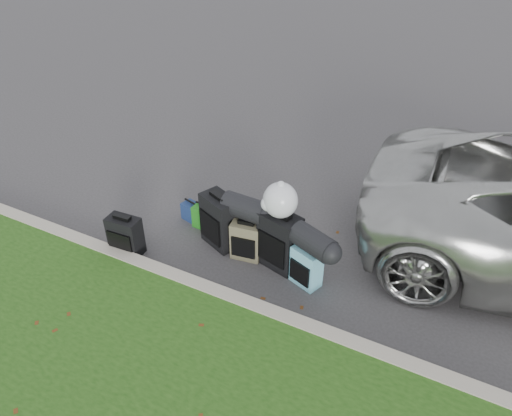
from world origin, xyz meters
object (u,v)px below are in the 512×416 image
at_px(suitcase_teal, 306,267).
at_px(suitcase_large_black_right, 280,241).
at_px(suitcase_large_black_left, 220,221).
at_px(tote_navy, 191,211).
at_px(suitcase_olive, 247,240).
at_px(tote_green, 204,216).
at_px(suitcase_small_black, 125,236).

height_order(suitcase_teal, suitcase_large_black_right, suitcase_large_black_right).
xyz_separation_m(suitcase_large_black_left, tote_navy, (-0.67, 0.28, -0.24)).
xyz_separation_m(suitcase_teal, suitcase_large_black_right, (-0.44, 0.17, 0.12)).
distance_m(suitcase_olive, tote_green, 0.91).
bearing_deg(tote_green, tote_navy, 171.39).
distance_m(suitcase_olive, suitcase_teal, 0.89).
relative_size(suitcase_small_black, suitcase_teal, 1.04).
bearing_deg(tote_navy, suitcase_large_black_left, -8.93).
bearing_deg(suitcase_large_black_left, suitcase_large_black_right, 19.93).
distance_m(suitcase_large_black_left, suitcase_large_black_right, 0.90).
height_order(suitcase_large_black_left, suitcase_olive, suitcase_large_black_left).
distance_m(suitcase_small_black, suitcase_teal, 2.40).
bearing_deg(tote_green, suitcase_olive, -16.84).
relative_size(suitcase_olive, suitcase_teal, 1.02).
height_order(tote_green, tote_navy, tote_green).
relative_size(suitcase_small_black, suitcase_large_black_left, 0.73).
bearing_deg(suitcase_small_black, tote_navy, 68.00).
relative_size(suitcase_large_black_left, suitcase_large_black_right, 0.96).
xyz_separation_m(suitcase_olive, tote_green, (-0.85, 0.31, -0.10)).
xyz_separation_m(suitcase_small_black, suitcase_olive, (1.45, 0.65, -0.01)).
bearing_deg(suitcase_large_black_left, suitcase_small_black, -120.82).
bearing_deg(suitcase_teal, tote_navy, -173.96).
bearing_deg(tote_green, suitcase_teal, -10.56).
bearing_deg(suitcase_large_black_right, suitcase_small_black, -145.39).
distance_m(suitcase_olive, suitcase_large_black_right, 0.47).
xyz_separation_m(suitcase_large_black_left, suitcase_large_black_right, (0.90, -0.04, 0.02)).
bearing_deg(tote_green, suitcase_large_black_left, -25.83).
relative_size(suitcase_large_black_left, suitcase_teal, 1.42).
height_order(suitcase_large_black_left, tote_green, suitcase_large_black_left).
distance_m(suitcase_large_black_left, tote_navy, 0.76).
relative_size(suitcase_teal, tote_navy, 2.00).
bearing_deg(tote_navy, suitcase_large_black_right, 2.24).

